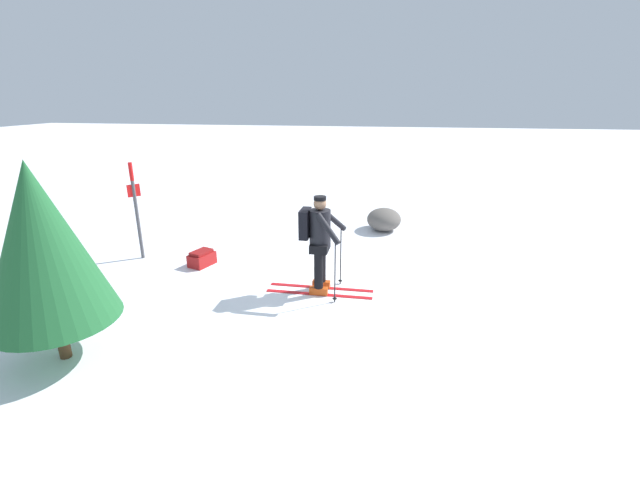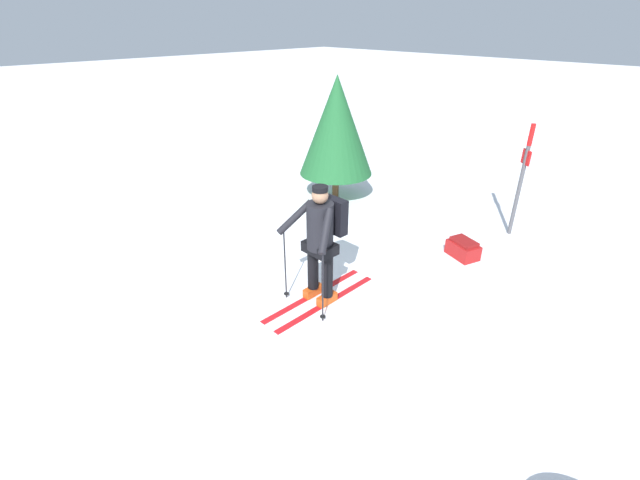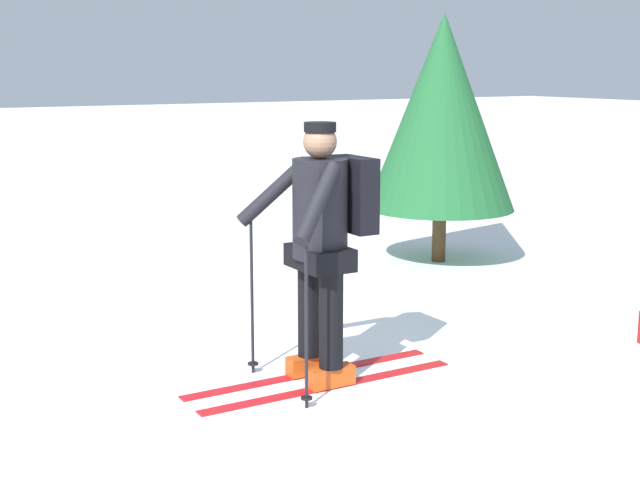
{
  "view_description": "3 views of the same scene",
  "coord_description": "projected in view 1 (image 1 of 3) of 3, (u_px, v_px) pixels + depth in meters",
  "views": [
    {
      "loc": [
        -6.74,
        -0.79,
        3.15
      ],
      "look_at": [
        -0.26,
        0.33,
        0.92
      ],
      "focal_mm": 24.0,
      "sensor_mm": 36.0,
      "label": 1
    },
    {
      "loc": [
        3.18,
        -3.05,
        3.44
      ],
      "look_at": [
        -0.26,
        0.33,
        0.92
      ],
      "focal_mm": 24.0,
      "sensor_mm": 36.0,
      "label": 2
    },
    {
      "loc": [
        4.39,
        -2.41,
        1.97
      ],
      "look_at": [
        -0.26,
        0.33,
        0.92
      ],
      "focal_mm": 50.0,
      "sensor_mm": 36.0,
      "label": 3
    }
  ],
  "objects": [
    {
      "name": "ground_plane",
      "position": [
        341.0,
        286.0,
        7.43
      ],
      "size": [
        80.0,
        80.0,
        0.0
      ],
      "primitive_type": "plane",
      "color": "white"
    },
    {
      "name": "skier",
      "position": [
        319.0,
        238.0,
        6.94
      ],
      "size": [
        0.88,
        1.78,
        1.64
      ],
      "color": "red",
      "rests_on": "ground_plane"
    },
    {
      "name": "dropped_backpack",
      "position": [
        202.0,
        258.0,
        8.3
      ],
      "size": [
        0.57,
        0.46,
        0.3
      ],
      "color": "maroon",
      "rests_on": "ground_plane"
    },
    {
      "name": "trail_marker",
      "position": [
        135.0,
        203.0,
        8.35
      ],
      "size": [
        0.2,
        0.17,
        1.94
      ],
      "color": "#4C4C51",
      "rests_on": "ground_plane"
    },
    {
      "name": "rock_boulder",
      "position": [
        384.0,
        219.0,
        10.45
      ],
      "size": [
        0.97,
        0.82,
        0.53
      ],
      "primitive_type": "ellipsoid",
      "color": "#5B5651",
      "rests_on": "ground_plane"
    },
    {
      "name": "pine_tree",
      "position": [
        41.0,
        244.0,
        4.94
      ],
      "size": [
        1.49,
        1.49,
        2.49
      ],
      "color": "#4C331E",
      "rests_on": "ground_plane"
    }
  ]
}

